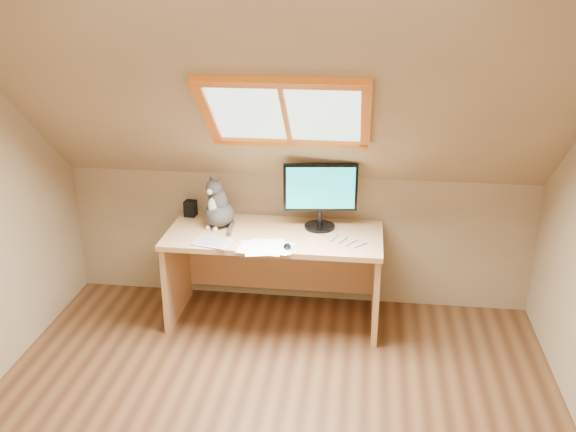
# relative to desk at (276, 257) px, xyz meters

# --- Properties ---
(room_shell) EXTENTS (3.52, 3.52, 2.41)m
(room_shell) POSITION_rel_desk_xyz_m (0.13, -1.54, 0.95)
(room_shell) COLOR tan
(room_shell) RESTS_ON ground
(desk) EXTENTS (1.52, 0.66, 0.69)m
(desk) POSITION_rel_desk_xyz_m (0.00, 0.00, 0.00)
(desk) COLOR tan
(desk) RESTS_ON ground
(monitor) EXTENTS (0.52, 0.22, 0.48)m
(monitor) POSITION_rel_desk_xyz_m (0.31, 0.06, 0.49)
(monitor) COLOR black
(monitor) RESTS_ON desk
(cat) EXTENTS (0.29, 0.32, 0.39)m
(cat) POSITION_rel_desk_xyz_m (-0.41, 0.01, 0.36)
(cat) COLOR #47423F
(cat) RESTS_ON desk
(desk_speaker) EXTENTS (0.09, 0.09, 0.12)m
(desk_speaker) POSITION_rel_desk_xyz_m (-0.67, 0.18, 0.28)
(desk_speaker) COLOR black
(desk_speaker) RESTS_ON desk
(graphics_tablet) EXTENTS (0.29, 0.24, 0.01)m
(graphics_tablet) POSITION_rel_desk_xyz_m (-0.38, -0.30, 0.22)
(graphics_tablet) COLOR #B2B2B7
(graphics_tablet) RESTS_ON desk
(mouse) EXTENTS (0.06, 0.10, 0.03)m
(mouse) POSITION_rel_desk_xyz_m (0.13, -0.32, 0.23)
(mouse) COLOR black
(mouse) RESTS_ON desk
(papers) EXTENTS (0.35, 0.30, 0.01)m
(papers) POSITION_rel_desk_xyz_m (-0.07, -0.33, 0.22)
(papers) COLOR white
(papers) RESTS_ON desk
(cables) EXTENTS (0.51, 0.26, 0.01)m
(cables) POSITION_rel_desk_xyz_m (0.42, -0.18, 0.22)
(cables) COLOR silver
(cables) RESTS_ON desk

